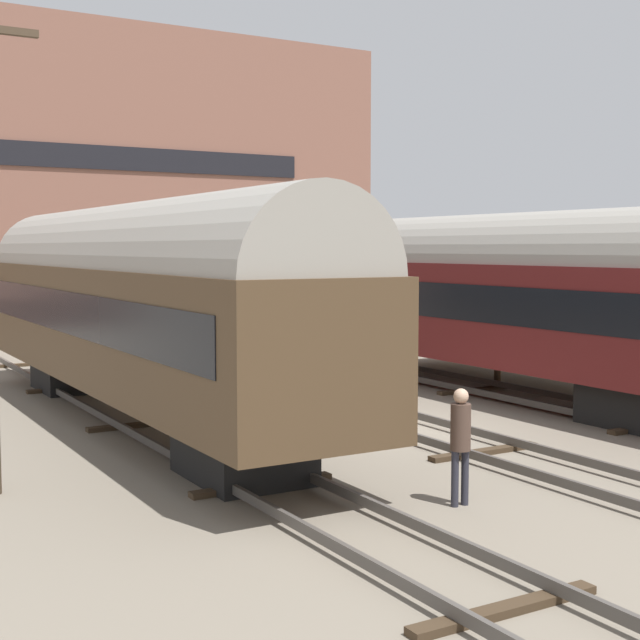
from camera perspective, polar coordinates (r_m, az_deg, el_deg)
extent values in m
plane|color=slate|center=(20.29, 4.89, -6.88)|extent=(200.00, 200.00, 0.00)
cube|color=#4C4742|center=(17.69, -10.21, -8.06)|extent=(0.08, 60.00, 0.16)
cube|color=#4C4742|center=(18.22, -5.93, -7.64)|extent=(0.08, 60.00, 0.16)
cube|color=#3D2D1E|center=(10.58, 11.79, -17.68)|extent=(2.60, 0.24, 0.10)
cube|color=#3D2D1E|center=(15.32, -3.70, -10.50)|extent=(2.60, 0.24, 0.10)
cube|color=#3D2D1E|center=(20.72, -11.21, -6.57)|extent=(2.60, 0.24, 0.10)
cube|color=#3D2D1E|center=(26.38, -15.50, -4.24)|extent=(2.60, 0.24, 0.10)
cube|color=#3D2D1E|center=(32.17, -18.25, -2.72)|extent=(2.60, 0.24, 0.10)
cube|color=#4C4742|center=(19.85, 3.19, -6.60)|extent=(0.08, 60.00, 0.16)
cube|color=#4C4742|center=(20.67, 6.53, -6.17)|extent=(0.08, 60.00, 0.16)
cube|color=#3D2D1E|center=(17.97, 10.47, -8.30)|extent=(2.60, 0.24, 0.10)
cube|color=#3D2D1E|center=(22.75, 0.51, -5.48)|extent=(2.60, 0.24, 0.10)
cube|color=#3D2D1E|center=(28.00, -5.81, -3.58)|extent=(2.60, 0.24, 0.10)
cube|color=#3D2D1E|center=(33.51, -10.08, -2.27)|extent=(2.60, 0.24, 0.10)
cube|color=#3D2D1E|center=(39.16, -13.13, -1.33)|extent=(2.60, 0.24, 0.10)
cube|color=#3D2D1E|center=(44.90, -15.40, -0.62)|extent=(2.60, 0.24, 0.10)
cube|color=#4C4742|center=(22.86, 13.46, -5.22)|extent=(0.08, 60.00, 0.16)
cube|color=#4C4742|center=(23.87, 15.96, -4.86)|extent=(0.08, 60.00, 0.16)
cube|color=#3D2D1E|center=(25.55, 9.95, -4.42)|extent=(2.60, 0.24, 0.10)
cube|color=#3D2D1E|center=(30.33, 2.60, -2.93)|extent=(2.60, 0.24, 0.10)
cube|color=#3D2D1E|center=(35.47, -2.68, -1.82)|extent=(2.60, 0.24, 0.10)
cube|color=#3D2D1E|center=(40.85, -6.59, -0.99)|extent=(2.60, 0.24, 0.10)
cube|color=#3D2D1E|center=(46.39, -9.58, -0.35)|extent=(2.60, 0.24, 0.10)
cube|color=black|center=(30.61, 2.19, -2.01)|extent=(1.80, 2.40, 1.00)
cube|color=#5B1919|center=(25.56, 9.52, 0.69)|extent=(2.84, 18.63, 2.63)
cube|color=black|center=(25.54, 9.53, 1.40)|extent=(2.88, 17.14, 0.95)
cylinder|color=gray|center=(25.51, 9.56, 3.63)|extent=(2.69, 18.26, 2.69)
cube|color=black|center=(26.44, -15.60, -3.23)|extent=(1.80, 2.40, 1.00)
cube|color=black|center=(15.88, -4.96, -8.29)|extent=(1.80, 2.40, 1.00)
cube|color=#4C3823|center=(20.83, -11.71, -0.25)|extent=(3.06, 17.49, 2.61)
cube|color=black|center=(20.80, -11.73, 0.61)|extent=(3.10, 16.09, 0.94)
cylinder|color=gray|center=(20.76, -11.77, 3.34)|extent=(2.90, 17.14, 2.90)
cube|color=brown|center=(27.84, 13.36, -1.56)|extent=(2.95, 10.98, 0.10)
cylinder|color=brown|center=(31.17, 4.76, -1.86)|extent=(0.20, 0.20, 1.05)
cylinder|color=brown|center=(32.76, 8.57, -1.57)|extent=(0.20, 0.20, 1.05)
cylinder|color=brown|center=(27.01, 11.30, -2.94)|extent=(0.20, 0.20, 1.05)
cylinder|color=brown|center=(28.83, 15.25, -2.53)|extent=(0.20, 0.20, 1.05)
cube|color=brown|center=(28.44, 11.34, -0.42)|extent=(1.40, 0.40, 0.06)
cube|color=brown|center=(28.55, 11.12, 0.11)|extent=(1.40, 0.06, 0.45)
cube|color=black|center=(28.07, 10.42, -0.94)|extent=(0.06, 0.40, 0.40)
cube|color=black|center=(28.86, 12.21, -0.82)|extent=(0.06, 0.40, 0.40)
cylinder|color=#282833|center=(14.30, 8.63, -10.02)|extent=(0.12, 0.12, 0.89)
cylinder|color=#282833|center=(14.42, 9.26, -9.90)|extent=(0.12, 0.12, 0.89)
cylinder|color=#4C382D|center=(14.18, 8.99, -6.78)|extent=(0.32, 0.32, 0.74)
sphere|color=tan|center=(14.09, 9.01, -4.83)|extent=(0.24, 0.24, 0.24)
cube|color=#4F342A|center=(52.67, -16.85, 0.90)|extent=(34.84, 12.86, 1.56)
cube|color=brown|center=(52.77, -17.05, 9.38)|extent=(34.84, 12.86, 14.04)
cube|color=black|center=(46.52, -15.18, 10.08)|extent=(24.39, 0.10, 1.20)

